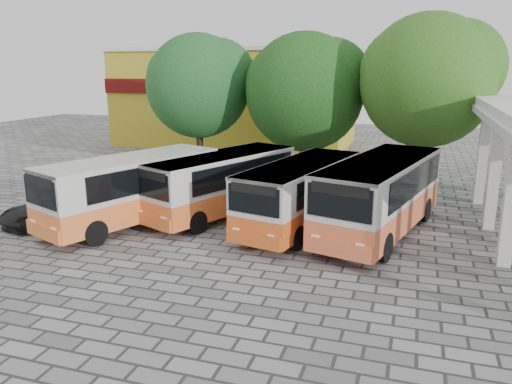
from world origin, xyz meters
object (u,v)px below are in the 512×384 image
(bus_centre_right, at_px, (301,191))
(bus_far_right, at_px, (381,192))
(bus_centre_left, at_px, (221,181))
(parked_car, at_px, (52,209))
(bus_far_left, at_px, (132,186))

(bus_centre_right, xyz_separation_m, bus_far_right, (3.30, 0.16, 0.17))
(bus_centre_left, bearing_deg, bus_centre_right, 13.04)
(bus_far_right, xyz_separation_m, parked_car, (-14.08, -2.85, -1.20))
(bus_far_left, distance_m, bus_far_right, 10.67)
(bus_far_left, bearing_deg, parked_car, -143.63)
(bus_far_right, relative_size, parked_car, 2.03)
(bus_far_left, distance_m, parked_car, 3.87)
(bus_far_left, relative_size, bus_centre_right, 1.06)
(bus_centre_left, distance_m, parked_car, 7.68)
(bus_centre_right, distance_m, bus_far_right, 3.31)
(bus_far_left, xyz_separation_m, bus_far_right, (10.49, 1.90, 0.09))
(bus_centre_left, height_order, bus_far_right, bus_far_right)
(bus_far_left, xyz_separation_m, bus_centre_right, (7.19, 1.74, -0.08))
(bus_centre_left, xyz_separation_m, parked_car, (-6.83, -3.35, -1.05))
(bus_far_left, relative_size, bus_centre_left, 1.03)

